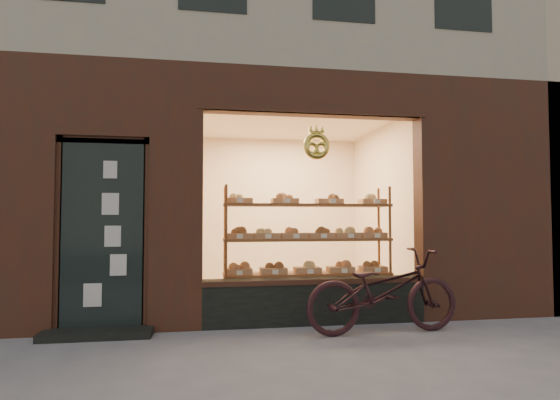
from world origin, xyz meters
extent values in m
plane|color=slate|center=(0.00, 0.00, 0.00)|extent=(90.00, 90.00, 0.00)
cube|color=black|center=(0.45, 2.12, 0.28)|extent=(2.70, 0.25, 0.55)
cube|color=black|center=(-2.00, 2.06, 1.10)|extent=(0.90, 0.04, 2.15)
cube|color=black|center=(-2.00, 1.90, 0.04)|extent=(1.15, 0.35, 0.08)
torus|color=#F7D650|center=(0.45, 2.02, 2.15)|extent=(0.33, 0.07, 0.33)
cube|color=brown|center=(0.45, 2.55, 0.05)|extent=(2.20, 0.45, 0.04)
cube|color=brown|center=(0.45, 2.55, 0.55)|extent=(2.20, 0.45, 0.03)
cube|color=brown|center=(0.45, 2.55, 1.00)|extent=(2.20, 0.45, 0.04)
cube|color=brown|center=(0.45, 2.55, 1.45)|extent=(2.20, 0.45, 0.04)
cylinder|color=brown|center=(-0.62, 2.35, 0.85)|extent=(0.04, 0.04, 1.70)
cylinder|color=brown|center=(1.52, 2.35, 0.85)|extent=(0.04, 0.04, 1.70)
cylinder|color=brown|center=(-0.62, 2.75, 0.85)|extent=(0.04, 0.04, 1.70)
cylinder|color=brown|center=(1.52, 2.75, 0.85)|extent=(0.04, 0.04, 1.70)
cube|color=#9A704D|center=(-0.45, 2.55, 0.60)|extent=(0.34, 0.24, 0.07)
sphere|color=#B97644|center=(-0.45, 2.55, 0.69)|extent=(0.11, 0.11, 0.11)
cube|color=white|center=(-0.45, 2.36, 0.60)|extent=(0.07, 0.01, 0.05)
cube|color=#9A704D|center=(0.00, 2.55, 0.60)|extent=(0.34, 0.24, 0.07)
sphere|color=brown|center=(0.00, 2.55, 0.69)|extent=(0.11, 0.11, 0.11)
cube|color=white|center=(0.00, 2.36, 0.60)|extent=(0.07, 0.01, 0.05)
cube|color=#9A704D|center=(0.45, 2.55, 0.60)|extent=(0.34, 0.24, 0.07)
sphere|color=tan|center=(0.45, 2.55, 0.69)|extent=(0.11, 0.11, 0.11)
cube|color=white|center=(0.45, 2.36, 0.60)|extent=(0.07, 0.01, 0.05)
cube|color=#9A704D|center=(0.90, 2.55, 0.60)|extent=(0.34, 0.24, 0.07)
sphere|color=#B97644|center=(0.90, 2.55, 0.69)|extent=(0.11, 0.11, 0.11)
cube|color=white|center=(0.90, 2.36, 0.60)|extent=(0.07, 0.01, 0.05)
cube|color=#9A704D|center=(1.35, 2.55, 0.60)|extent=(0.34, 0.24, 0.07)
sphere|color=brown|center=(1.35, 2.55, 0.69)|extent=(0.11, 0.11, 0.11)
cube|color=white|center=(1.35, 2.36, 0.60)|extent=(0.08, 0.01, 0.05)
cube|color=#9A704D|center=(-0.45, 2.55, 1.05)|extent=(0.34, 0.24, 0.07)
sphere|color=brown|center=(-0.45, 2.55, 1.14)|extent=(0.11, 0.11, 0.11)
cube|color=white|center=(-0.45, 2.36, 1.05)|extent=(0.07, 0.01, 0.06)
cube|color=#9A704D|center=(-0.09, 2.55, 1.05)|extent=(0.34, 0.24, 0.07)
sphere|color=tan|center=(-0.09, 2.55, 1.14)|extent=(0.11, 0.11, 0.11)
cube|color=white|center=(-0.09, 2.36, 1.05)|extent=(0.08, 0.01, 0.06)
cube|color=#9A704D|center=(0.27, 2.55, 1.05)|extent=(0.34, 0.24, 0.07)
sphere|color=#B97644|center=(0.27, 2.55, 1.14)|extent=(0.11, 0.11, 0.11)
cube|color=white|center=(0.27, 2.36, 1.05)|extent=(0.07, 0.01, 0.06)
cube|color=#9A704D|center=(0.63, 2.55, 1.05)|extent=(0.34, 0.24, 0.07)
sphere|color=brown|center=(0.63, 2.55, 1.14)|extent=(0.11, 0.11, 0.11)
cube|color=white|center=(0.63, 2.36, 1.05)|extent=(0.07, 0.01, 0.06)
cube|color=#9A704D|center=(0.99, 2.55, 1.05)|extent=(0.34, 0.24, 0.07)
sphere|color=tan|center=(0.99, 2.55, 1.14)|extent=(0.11, 0.11, 0.11)
cube|color=white|center=(0.99, 2.36, 1.05)|extent=(0.08, 0.01, 0.06)
cube|color=#9A704D|center=(1.35, 2.55, 1.05)|extent=(0.34, 0.24, 0.07)
sphere|color=#B97644|center=(1.35, 2.55, 1.14)|extent=(0.11, 0.11, 0.11)
cube|color=white|center=(1.35, 2.36, 1.05)|extent=(0.08, 0.01, 0.06)
cube|color=#9A704D|center=(-0.45, 2.55, 1.50)|extent=(0.34, 0.24, 0.07)
sphere|color=tan|center=(-0.45, 2.55, 1.59)|extent=(0.11, 0.11, 0.11)
cube|color=white|center=(-0.45, 2.36, 1.50)|extent=(0.07, 0.01, 0.06)
cube|color=#9A704D|center=(0.15, 2.55, 1.50)|extent=(0.34, 0.24, 0.07)
sphere|color=#B97644|center=(0.15, 2.55, 1.59)|extent=(0.11, 0.11, 0.11)
cube|color=white|center=(0.15, 2.36, 1.50)|extent=(0.08, 0.01, 0.06)
cube|color=#9A704D|center=(0.75, 2.55, 1.50)|extent=(0.34, 0.24, 0.07)
sphere|color=brown|center=(0.75, 2.55, 1.59)|extent=(0.11, 0.11, 0.11)
cube|color=white|center=(0.75, 2.36, 1.50)|extent=(0.07, 0.01, 0.06)
cube|color=#9A704D|center=(1.35, 2.55, 1.50)|extent=(0.34, 0.24, 0.07)
sphere|color=tan|center=(1.35, 2.55, 1.59)|extent=(0.11, 0.11, 0.11)
cube|color=white|center=(1.35, 2.36, 1.50)|extent=(0.08, 0.01, 0.06)
imported|color=black|center=(1.10, 1.58, 0.47)|extent=(1.81, 0.72, 0.93)
camera|label=1|loc=(-0.81, -3.08, 1.27)|focal=28.00mm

